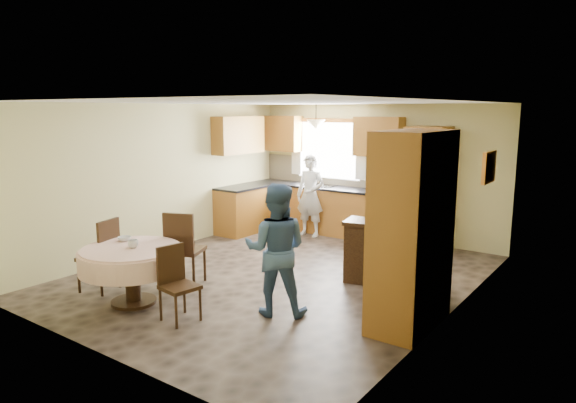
# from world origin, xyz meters

# --- Properties ---
(floor) EXTENTS (5.00, 6.00, 0.01)m
(floor) POSITION_xyz_m (0.00, 0.00, 0.00)
(floor) COLOR brown
(floor) RESTS_ON ground
(ceiling) EXTENTS (5.00, 6.00, 0.01)m
(ceiling) POSITION_xyz_m (0.00, 0.00, 2.50)
(ceiling) COLOR white
(ceiling) RESTS_ON wall_back
(wall_back) EXTENTS (5.00, 0.02, 2.50)m
(wall_back) POSITION_xyz_m (0.00, 3.00, 1.25)
(wall_back) COLOR #CAC481
(wall_back) RESTS_ON floor
(wall_front) EXTENTS (5.00, 0.02, 2.50)m
(wall_front) POSITION_xyz_m (0.00, -3.00, 1.25)
(wall_front) COLOR #CAC481
(wall_front) RESTS_ON floor
(wall_left) EXTENTS (0.02, 6.00, 2.50)m
(wall_left) POSITION_xyz_m (-2.50, 0.00, 1.25)
(wall_left) COLOR #CAC481
(wall_left) RESTS_ON floor
(wall_right) EXTENTS (0.02, 6.00, 2.50)m
(wall_right) POSITION_xyz_m (2.50, 0.00, 1.25)
(wall_right) COLOR #CAC481
(wall_right) RESTS_ON floor
(window) EXTENTS (1.40, 0.03, 1.10)m
(window) POSITION_xyz_m (-1.00, 2.98, 1.60)
(window) COLOR white
(window) RESTS_ON wall_back
(curtain_left) EXTENTS (0.22, 0.02, 1.15)m
(curtain_left) POSITION_xyz_m (-1.75, 2.93, 1.65)
(curtain_left) COLOR white
(curtain_left) RESTS_ON wall_back
(curtain_right) EXTENTS (0.22, 0.02, 1.15)m
(curtain_right) POSITION_xyz_m (-0.25, 2.93, 1.65)
(curtain_right) COLOR white
(curtain_right) RESTS_ON wall_back
(base_cab_back) EXTENTS (3.30, 0.60, 0.88)m
(base_cab_back) POSITION_xyz_m (-0.85, 2.70, 0.44)
(base_cab_back) COLOR #B77030
(base_cab_back) RESTS_ON floor
(counter_back) EXTENTS (3.30, 0.64, 0.04)m
(counter_back) POSITION_xyz_m (-0.85, 2.70, 0.90)
(counter_back) COLOR black
(counter_back) RESTS_ON base_cab_back
(base_cab_left) EXTENTS (0.60, 1.20, 0.88)m
(base_cab_left) POSITION_xyz_m (-2.20, 1.80, 0.44)
(base_cab_left) COLOR #B77030
(base_cab_left) RESTS_ON floor
(counter_left) EXTENTS (0.64, 1.20, 0.04)m
(counter_left) POSITION_xyz_m (-2.20, 1.80, 0.90)
(counter_left) COLOR black
(counter_left) RESTS_ON base_cab_left
(backsplash) EXTENTS (3.30, 0.02, 0.55)m
(backsplash) POSITION_xyz_m (-0.85, 2.99, 1.18)
(backsplash) COLOR beige
(backsplash) RESTS_ON wall_back
(wall_cab_left) EXTENTS (0.85, 0.33, 0.72)m
(wall_cab_left) POSITION_xyz_m (-2.05, 2.83, 1.91)
(wall_cab_left) COLOR #A8752A
(wall_cab_left) RESTS_ON wall_back
(wall_cab_right) EXTENTS (0.90, 0.33, 0.72)m
(wall_cab_right) POSITION_xyz_m (0.15, 2.83, 1.91)
(wall_cab_right) COLOR #A8752A
(wall_cab_right) RESTS_ON wall_back
(wall_cab_side) EXTENTS (0.33, 1.20, 0.72)m
(wall_cab_side) POSITION_xyz_m (-2.33, 1.80, 1.91)
(wall_cab_side) COLOR #A8752A
(wall_cab_side) RESTS_ON wall_left
(oven_tower) EXTENTS (0.66, 0.62, 2.12)m
(oven_tower) POSITION_xyz_m (1.15, 2.69, 1.06)
(oven_tower) COLOR #B77030
(oven_tower) RESTS_ON floor
(oven_upper) EXTENTS (0.56, 0.01, 0.45)m
(oven_upper) POSITION_xyz_m (1.15, 2.38, 1.25)
(oven_upper) COLOR black
(oven_upper) RESTS_ON oven_tower
(oven_lower) EXTENTS (0.56, 0.01, 0.45)m
(oven_lower) POSITION_xyz_m (1.15, 2.38, 0.75)
(oven_lower) COLOR black
(oven_lower) RESTS_ON oven_tower
(pendant) EXTENTS (0.36, 0.36, 0.18)m
(pendant) POSITION_xyz_m (-1.00, 2.50, 2.12)
(pendant) COLOR beige
(pendant) RESTS_ON ceiling
(sideboard) EXTENTS (1.23, 0.71, 0.82)m
(sideboard) POSITION_xyz_m (1.40, 0.59, 0.41)
(sideboard) COLOR #3D2610
(sideboard) RESTS_ON floor
(space_heater) EXTENTS (0.40, 0.29, 0.53)m
(space_heater) POSITION_xyz_m (2.20, 0.12, 0.26)
(space_heater) COLOR black
(space_heater) RESTS_ON floor
(cupboard) EXTENTS (0.57, 1.15, 2.19)m
(cupboard) POSITION_xyz_m (2.22, -0.55, 1.09)
(cupboard) COLOR #B77030
(cupboard) RESTS_ON floor
(dining_table) EXTENTS (1.27, 1.27, 0.72)m
(dining_table) POSITION_xyz_m (-0.85, -1.94, 0.56)
(dining_table) COLOR #3D2610
(dining_table) RESTS_ON floor
(chair_left) EXTENTS (0.52, 0.52, 0.98)m
(chair_left) POSITION_xyz_m (-1.53, -1.88, 0.54)
(chair_left) COLOR #3D2610
(chair_left) RESTS_ON floor
(chair_back) EXTENTS (0.59, 0.59, 1.05)m
(chair_back) POSITION_xyz_m (-0.80, -1.13, 0.58)
(chair_back) COLOR #3D2610
(chair_back) RESTS_ON floor
(chair_right) EXTENTS (0.43, 0.43, 0.87)m
(chair_right) POSITION_xyz_m (-0.03, -1.96, 0.48)
(chair_right) COLOR #3D2610
(chair_right) RESTS_ON floor
(framed_picture) EXTENTS (0.06, 0.53, 0.43)m
(framed_picture) POSITION_xyz_m (2.47, 1.48, 1.63)
(framed_picture) COLOR #C5883A
(framed_picture) RESTS_ON wall_right
(microwave) EXTENTS (0.56, 0.42, 0.29)m
(microwave) POSITION_xyz_m (0.53, 2.65, 1.06)
(microwave) COLOR silver
(microwave) RESTS_ON counter_back
(person_sink) EXTENTS (0.60, 0.42, 1.56)m
(person_sink) POSITION_xyz_m (-0.98, 2.30, 0.78)
(person_sink) COLOR silver
(person_sink) RESTS_ON floor
(person_dining) EXTENTS (0.96, 0.89, 1.57)m
(person_dining) POSITION_xyz_m (0.80, -1.14, 0.78)
(person_dining) COLOR #3D5C85
(person_dining) RESTS_ON floor
(bowl_sideboard) EXTENTS (0.27, 0.27, 0.05)m
(bowl_sideboard) POSITION_xyz_m (1.03, 0.59, 0.85)
(bowl_sideboard) COLOR #B2B2B2
(bowl_sideboard) RESTS_ON sideboard
(bottle_sideboard) EXTENTS (0.11, 0.11, 0.28)m
(bottle_sideboard) POSITION_xyz_m (1.67, 0.59, 0.96)
(bottle_sideboard) COLOR silver
(bottle_sideboard) RESTS_ON sideboard
(cup_table) EXTENTS (0.17, 0.17, 0.10)m
(cup_table) POSITION_xyz_m (-0.81, -1.93, 0.77)
(cup_table) COLOR #B2B2B2
(cup_table) RESTS_ON dining_table
(bowl_table) EXTENTS (0.23, 0.23, 0.05)m
(bowl_table) POSITION_xyz_m (-1.19, -1.78, 0.75)
(bowl_table) COLOR #B2B2B2
(bowl_table) RESTS_ON dining_table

